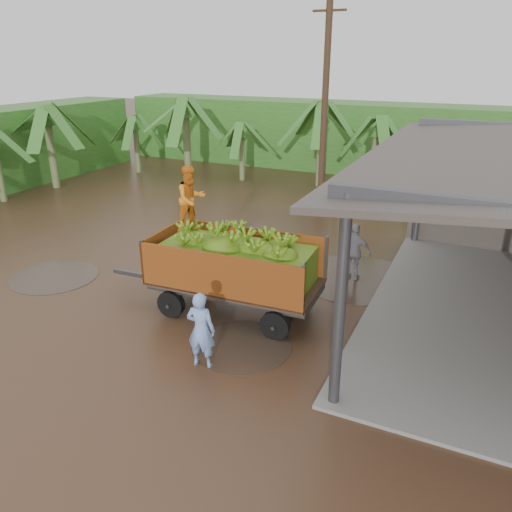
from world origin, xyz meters
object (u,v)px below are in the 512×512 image
Objects in this scene: man_grey at (354,252)px; banana_trailer at (234,264)px; utility_pole at (324,111)px; man_blue at (201,330)px.

banana_trailer is at bearing 56.02° from man_grey.
man_grey is at bearing 52.53° from banana_trailer.
man_grey is 0.21× the size of utility_pole.
banana_trailer is 2.47m from man_blue.
banana_trailer reaches higher than man_blue.
man_grey is 6.72m from utility_pole.
man_blue is 5.77m from man_grey.
utility_pole is at bearing -91.61° from man_blue.
man_blue is (0.48, -2.39, -0.43)m from banana_trailer.
man_grey is at bearing -114.17° from man_blue.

